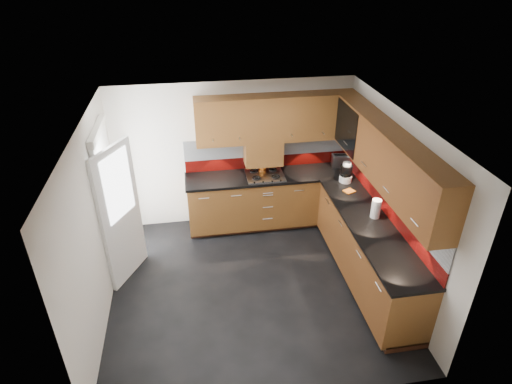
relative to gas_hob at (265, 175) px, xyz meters
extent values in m
cube|color=black|center=(-0.45, -1.47, -0.97)|extent=(4.00, 3.80, 0.02)
cube|color=white|center=(-0.45, -1.47, 1.49)|extent=(4.00, 3.80, 0.10)
cube|color=silver|center=(-0.45, 0.37, 0.24)|extent=(4.00, 0.08, 2.64)
cube|color=silver|center=(-0.45, -3.31, 0.24)|extent=(4.00, 0.08, 2.64)
cube|color=silver|center=(-2.39, -1.47, 0.24)|extent=(0.08, 3.80, 2.64)
cube|color=silver|center=(1.49, -1.47, 0.24)|extent=(0.08, 3.80, 2.64)
cube|color=brown|center=(0.10, 0.03, -0.48)|extent=(2.70, 0.60, 0.95)
cube|color=brown|center=(1.15, -1.57, -0.48)|extent=(0.60, 2.60, 0.95)
cube|color=#442113|center=(0.10, 0.06, -0.91)|extent=(2.70, 0.54, 0.10)
cube|color=#442113|center=(1.18, -1.57, -0.91)|extent=(0.54, 2.60, 0.10)
cube|color=black|center=(0.09, 0.02, -0.04)|extent=(2.72, 0.62, 0.04)
cube|color=black|center=(1.14, -1.59, -0.04)|extent=(0.62, 2.60, 0.04)
cube|color=maroon|center=(0.10, 0.32, 0.08)|extent=(2.70, 0.02, 0.20)
cube|color=silver|center=(0.10, 0.32, 0.35)|extent=(2.70, 0.02, 0.34)
cube|color=maroon|center=(1.44, -1.27, 0.08)|extent=(0.02, 3.20, 0.20)
cube|color=silver|center=(1.44, -1.27, 0.35)|extent=(0.02, 3.20, 0.34)
cube|color=brown|center=(0.20, 0.17, 0.88)|extent=(2.50, 0.33, 0.72)
cube|color=brown|center=(1.28, -1.43, 0.88)|extent=(0.33, 2.87, 0.72)
cube|color=silver|center=(0.05, -0.01, 0.67)|extent=(1.80, 0.01, 0.16)
cube|color=silver|center=(1.11, -1.47, 0.67)|extent=(0.01, 2.00, 0.16)
cube|color=brown|center=(0.00, 0.17, 0.32)|extent=(0.60, 0.33, 0.40)
cube|color=black|center=(1.11, -0.40, 0.88)|extent=(0.01, 0.80, 0.66)
cube|color=#FFD18C|center=(1.42, -0.40, 0.88)|extent=(0.01, 0.76, 0.64)
cube|color=black|center=(1.28, -0.40, 0.90)|extent=(0.29, 0.76, 0.01)
cylinder|color=black|center=(1.28, -0.65, 1.00)|extent=(0.07, 0.07, 0.16)
cylinder|color=black|center=(1.28, -0.50, 1.00)|extent=(0.07, 0.07, 0.16)
cylinder|color=white|center=(1.28, -0.35, 1.00)|extent=(0.07, 0.07, 0.16)
cylinder|color=black|center=(1.28, -0.20, 1.00)|extent=(0.07, 0.07, 0.16)
cube|color=white|center=(-2.31, -0.57, 0.06)|extent=(0.06, 0.95, 2.04)
cube|color=white|center=(-2.13, -0.92, 0.04)|extent=(0.42, 0.73, 1.98)
cube|color=white|center=(-2.10, -0.92, 0.49)|extent=(0.28, 0.50, 0.90)
cube|color=silver|center=(0.00, 0.01, -0.01)|extent=(0.60, 0.52, 0.02)
torus|color=black|center=(-0.16, -0.11, 0.02)|extent=(0.13, 0.13, 0.02)
torus|color=black|center=(0.16, -0.11, 0.02)|extent=(0.13, 0.13, 0.02)
torus|color=black|center=(-0.16, 0.14, 0.02)|extent=(0.13, 0.13, 0.02)
torus|color=black|center=(0.16, 0.14, 0.02)|extent=(0.13, 0.13, 0.02)
cube|color=black|center=(0.00, -0.24, 0.00)|extent=(0.46, 0.04, 0.02)
cylinder|color=#C55A12|center=(0.00, 0.20, 0.05)|extent=(0.11, 0.11, 0.13)
cylinder|color=brown|center=(0.00, 0.21, 0.22)|extent=(0.05, 0.02, 0.27)
cylinder|color=brown|center=(0.01, 0.21, 0.21)|extent=(0.04, 0.04, 0.25)
cylinder|color=brown|center=(-0.01, 0.21, 0.23)|extent=(0.06, 0.02, 0.29)
cylinder|color=brown|center=(0.01, 0.20, 0.20)|extent=(0.03, 0.04, 0.23)
cylinder|color=brown|center=(-0.02, 0.21, 0.21)|extent=(0.04, 0.04, 0.26)
cube|color=silver|center=(1.30, 0.14, 0.08)|extent=(0.31, 0.22, 0.19)
cube|color=black|center=(1.30, 0.14, 0.18)|extent=(0.22, 0.06, 0.01)
cube|color=black|center=(1.30, 0.19, 0.18)|extent=(0.22, 0.06, 0.01)
cylinder|color=white|center=(1.20, -0.39, 0.04)|extent=(0.19, 0.19, 0.11)
cylinder|color=black|center=(1.20, -0.39, 0.18)|extent=(0.18, 0.18, 0.17)
cylinder|color=white|center=(1.20, -0.39, 0.29)|extent=(0.13, 0.13, 0.04)
cylinder|color=white|center=(1.25, -1.42, 0.12)|extent=(0.14, 0.14, 0.27)
cube|color=orange|center=(1.16, -0.70, -0.01)|extent=(0.19, 0.18, 0.02)
camera|label=1|loc=(-1.12, -5.95, 3.16)|focal=30.00mm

